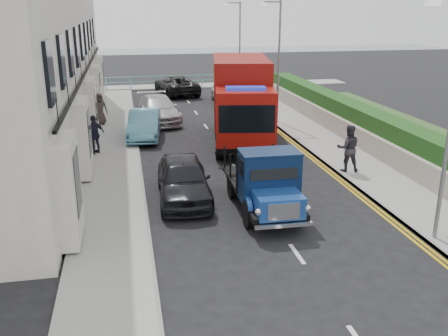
# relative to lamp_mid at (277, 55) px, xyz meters

# --- Properties ---
(ground) EXTENTS (120.00, 120.00, 0.00)m
(ground) POSITION_rel_lamp_mid_xyz_m (-4.18, -14.00, -4.00)
(ground) COLOR black
(ground) RESTS_ON ground
(pavement_west) EXTENTS (2.40, 38.00, 0.12)m
(pavement_west) POSITION_rel_lamp_mid_xyz_m (-9.38, -5.00, -3.94)
(pavement_west) COLOR gray
(pavement_west) RESTS_ON ground
(pavement_east) EXTENTS (2.60, 38.00, 0.12)m
(pavement_east) POSITION_rel_lamp_mid_xyz_m (1.12, -5.00, -3.94)
(pavement_east) COLOR gray
(pavement_east) RESTS_ON ground
(promenade) EXTENTS (30.00, 2.50, 0.12)m
(promenade) POSITION_rel_lamp_mid_xyz_m (-4.18, 15.00, -3.94)
(promenade) COLOR gray
(promenade) RESTS_ON ground
(sea_plane) EXTENTS (120.00, 120.00, 0.00)m
(sea_plane) POSITION_rel_lamp_mid_xyz_m (-4.18, 46.00, -4.00)
(sea_plane) COLOR slate
(sea_plane) RESTS_ON ground
(garden_east) EXTENTS (1.45, 28.00, 1.75)m
(garden_east) POSITION_rel_lamp_mid_xyz_m (3.03, -5.00, -3.10)
(garden_east) COLOR #B2AD9E
(garden_east) RESTS_ON ground
(seafront_railing) EXTENTS (13.00, 0.08, 1.11)m
(seafront_railing) POSITION_rel_lamp_mid_xyz_m (-4.18, 14.20, -3.42)
(seafront_railing) COLOR #59B2A5
(seafront_railing) RESTS_ON ground
(lamp_mid) EXTENTS (1.23, 0.18, 7.00)m
(lamp_mid) POSITION_rel_lamp_mid_xyz_m (0.00, 0.00, 0.00)
(lamp_mid) COLOR slate
(lamp_mid) RESTS_ON ground
(lamp_far) EXTENTS (1.23, 0.18, 7.00)m
(lamp_far) POSITION_rel_lamp_mid_xyz_m (0.00, 10.00, 0.00)
(lamp_far) COLOR slate
(lamp_far) RESTS_ON ground
(bedford_lorry) EXTENTS (1.99, 4.82, 2.26)m
(bedford_lorry) POSITION_rel_lamp_mid_xyz_m (-4.27, -13.20, -2.96)
(bedford_lorry) COLOR black
(bedford_lorry) RESTS_ON ground
(red_lorry) EXTENTS (4.01, 8.30, 4.17)m
(red_lorry) POSITION_rel_lamp_mid_xyz_m (-2.92, -3.57, -1.78)
(red_lorry) COLOR black
(red_lorry) RESTS_ON ground
(parked_car_front) EXTENTS (2.02, 4.60, 1.54)m
(parked_car_front) POSITION_rel_lamp_mid_xyz_m (-6.81, -11.15, -3.23)
(parked_car_front) COLOR black
(parked_car_front) RESTS_ON ground
(parked_car_mid) EXTENTS (2.05, 4.62, 1.47)m
(parked_car_mid) POSITION_rel_lamp_mid_xyz_m (-7.78, -2.00, -3.26)
(parked_car_mid) COLOR #5194AE
(parked_car_mid) RESTS_ON ground
(parked_car_rear) EXTENTS (2.62, 5.41, 1.52)m
(parked_car_rear) POSITION_rel_lamp_mid_xyz_m (-6.78, 1.81, -3.24)
(parked_car_rear) COLOR #B6B6BB
(parked_car_rear) RESTS_ON ground
(seafront_car_left) EXTENTS (3.51, 5.83, 1.51)m
(seafront_car_left) POSITION_rel_lamp_mid_xyz_m (-4.68, 11.27, -3.24)
(seafront_car_left) COLOR black
(seafront_car_left) RESTS_ON ground
(seafront_car_right) EXTENTS (2.15, 4.64, 1.54)m
(seafront_car_right) POSITION_rel_lamp_mid_xyz_m (-1.55, 7.17, -3.23)
(seafront_car_right) COLOR #A8A8AD
(seafront_car_right) RESTS_ON ground
(pedestrian_east_far) EXTENTS (1.10, 0.95, 1.96)m
(pedestrian_east_far) POSITION_rel_lamp_mid_xyz_m (0.22, -9.60, -2.90)
(pedestrian_east_far) COLOR #2F2B35
(pedestrian_east_far) RESTS_ON pavement_east
(pedestrian_west_near) EXTENTS (1.10, 1.00, 1.80)m
(pedestrian_west_near) POSITION_rel_lamp_mid_xyz_m (-10.18, -4.85, -2.98)
(pedestrian_west_near) COLOR black
(pedestrian_west_near) RESTS_ON pavement_west
(pedestrian_west_far) EXTENTS (0.89, 0.59, 1.82)m
(pedestrian_west_far) POSITION_rel_lamp_mid_xyz_m (-10.18, 1.23, -2.97)
(pedestrian_west_far) COLOR #362B27
(pedestrian_west_far) RESTS_ON pavement_west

